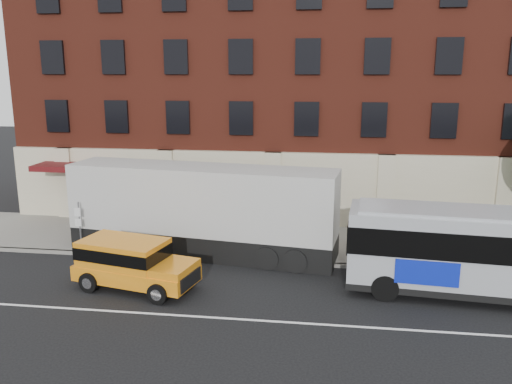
# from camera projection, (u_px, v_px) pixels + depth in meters

# --- Properties ---
(ground) EXTENTS (120.00, 120.00, 0.00)m
(ground) POSITION_uv_depth(u_px,v_px,m) (236.00, 326.00, 17.68)
(ground) COLOR black
(ground) RESTS_ON ground
(sidewalk) EXTENTS (60.00, 6.00, 0.15)m
(sidewalk) POSITION_uv_depth(u_px,v_px,m) (267.00, 241.00, 26.35)
(sidewalk) COLOR gray
(sidewalk) RESTS_ON ground
(kerb) EXTENTS (60.00, 0.25, 0.15)m
(kerb) POSITION_uv_depth(u_px,v_px,m) (259.00, 262.00, 23.45)
(kerb) COLOR gray
(kerb) RESTS_ON ground
(lane_line) EXTENTS (60.00, 0.12, 0.01)m
(lane_line) POSITION_uv_depth(u_px,v_px,m) (239.00, 319.00, 18.16)
(lane_line) COLOR white
(lane_line) RESTS_ON ground
(building) EXTENTS (30.00, 12.10, 15.00)m
(building) POSITION_uv_depth(u_px,v_px,m) (282.00, 85.00, 32.30)
(building) COLOR maroon
(building) RESTS_ON sidewalk
(sign_pole) EXTENTS (0.30, 0.20, 2.50)m
(sign_pole) POSITION_uv_depth(u_px,v_px,m) (79.00, 224.00, 24.40)
(sign_pole) COLOR slate
(sign_pole) RESTS_ON ground
(yellow_suv) EXTENTS (5.20, 3.02, 1.93)m
(yellow_suv) POSITION_uv_depth(u_px,v_px,m) (131.00, 261.00, 20.62)
(yellow_suv) COLOR orange
(yellow_suv) RESTS_ON ground
(shipping_container) EXTENTS (12.72, 4.18, 4.17)m
(shipping_container) POSITION_uv_depth(u_px,v_px,m) (202.00, 211.00, 24.29)
(shipping_container) COLOR black
(shipping_container) RESTS_ON ground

